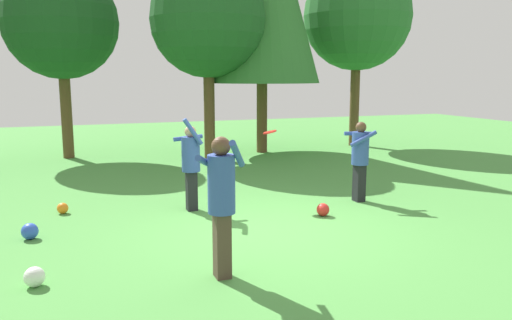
{
  "coord_description": "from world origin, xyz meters",
  "views": [
    {
      "loc": [
        -2.98,
        -7.41,
        2.51
      ],
      "look_at": [
        0.05,
        0.75,
        1.05
      ],
      "focal_mm": 35.46,
      "sensor_mm": 36.0,
      "label": 1
    }
  ],
  "objects": [
    {
      "name": "person_catcher",
      "position": [
        2.43,
        1.19,
        0.95
      ],
      "size": [
        0.65,
        0.61,
        1.61
      ],
      "rotation": [
        0.0,
        0.0,
        2.86
      ],
      "color": "black",
      "rests_on": "ground_plane"
    },
    {
      "name": "tree_left",
      "position": [
        -3.03,
        9.06,
        4.06
      ],
      "size": [
        3.37,
        3.37,
        5.77
      ],
      "color": "brown",
      "rests_on": "ground_plane"
    },
    {
      "name": "frisbee",
      "position": [
        0.69,
        1.69,
        1.42
      ],
      "size": [
        0.35,
        0.35,
        0.09
      ],
      "color": "red"
    },
    {
      "name": "person_thrower",
      "position": [
        -0.89,
        1.68,
        0.95
      ],
      "size": [
        0.56,
        0.48,
        1.76
      ],
      "rotation": [
        0.0,
        0.0,
        0.0
      ],
      "color": "black",
      "rests_on": "ground_plane"
    },
    {
      "name": "ball_blue",
      "position": [
        -3.65,
        0.87,
        0.13
      ],
      "size": [
        0.26,
        0.26,
        0.26
      ],
      "primitive_type": "sphere",
      "color": "blue",
      "rests_on": "ground_plane"
    },
    {
      "name": "ground_plane",
      "position": [
        0.0,
        0.0,
        0.0
      ],
      "size": [
        40.0,
        40.0,
        0.0
      ],
      "primitive_type": "plane",
      "color": "#4C9342"
    },
    {
      "name": "ball_white",
      "position": [
        -3.48,
        -1.1,
        0.12
      ],
      "size": [
        0.25,
        0.25,
        0.25
      ],
      "primitive_type": "sphere",
      "color": "white",
      "rests_on": "ground_plane"
    },
    {
      "name": "tree_far_right",
      "position": [
        6.71,
        8.46,
        4.55
      ],
      "size": [
        3.78,
        3.78,
        6.46
      ],
      "color": "brown",
      "rests_on": "ground_plane"
    },
    {
      "name": "tree_center",
      "position": [
        1.04,
        7.47,
        4.12
      ],
      "size": [
        3.43,
        3.43,
        5.86
      ],
      "color": "brown",
      "rests_on": "ground_plane"
    },
    {
      "name": "ball_orange",
      "position": [
        -3.18,
        2.27,
        0.1
      ],
      "size": [
        0.2,
        0.2,
        0.2
      ],
      "primitive_type": "sphere",
      "color": "orange",
      "rests_on": "ground_plane"
    },
    {
      "name": "ball_red",
      "position": [
        1.23,
        0.46,
        0.12
      ],
      "size": [
        0.23,
        0.23,
        0.23
      ],
      "primitive_type": "sphere",
      "color": "red",
      "rests_on": "ground_plane"
    },
    {
      "name": "person_bystander",
      "position": [
        -1.28,
        -1.6,
        1.07
      ],
      "size": [
        0.71,
        0.75,
        1.78
      ],
      "rotation": [
        0.0,
        0.0,
        1.03
      ],
      "color": "#4C382D",
      "rests_on": "ground_plane"
    }
  ]
}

